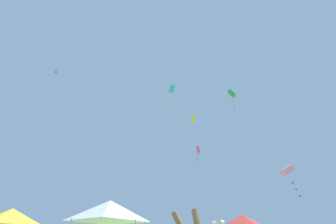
{
  "coord_description": "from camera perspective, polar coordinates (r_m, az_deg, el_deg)",
  "views": [
    {
      "loc": [
        -0.41,
        -5.0,
        1.37
      ],
      "look_at": [
        2.49,
        12.78,
        13.27
      ],
      "focal_mm": 21.41,
      "sensor_mm": 36.0,
      "label": 1
    }
  ],
  "objects": [
    {
      "name": "canopy_tent_yellow",
      "position": [
        19.34,
        -38.37,
        -22.32
      ],
      "size": [
        3.27,
        3.27,
        3.5
      ],
      "color": "#9E9EA3",
      "rests_on": "ground"
    },
    {
      "name": "kite_green_box",
      "position": [
        23.91,
        17.7,
        4.9
      ],
      "size": [
        0.92,
        0.75,
        2.44
      ],
      "color": "green"
    },
    {
      "name": "canopy_tent_white",
      "position": [
        12.03,
        -16.46,
        -25.35
      ],
      "size": [
        3.1,
        3.1,
        3.32
      ],
      "color": "#9E9EA3",
      "rests_on": "ground"
    },
    {
      "name": "canopy_tent_red",
      "position": [
        15.23,
        20.76,
        -27.36
      ],
      "size": [
        2.75,
        2.75,
        2.94
      ],
      "color": "#9E9EA3",
      "rests_on": "ground"
    },
    {
      "name": "kite_purple_box",
      "position": [
        28.63,
        -29.24,
        10.16
      ],
      "size": [
        0.44,
        0.47,
        0.63
      ],
      "color": "purple"
    },
    {
      "name": "kite_cyan_box",
      "position": [
        32.24,
        1.13,
        6.49
      ],
      "size": [
        0.9,
        1.07,
        3.02
      ],
      "color": "#2DB7CC"
    },
    {
      "name": "kite_yellow_box",
      "position": [
        32.22,
        7.22,
        -1.98
      ],
      "size": [
        0.76,
        0.73,
        2.4
      ],
      "color": "yellow"
    },
    {
      "name": "kite_pink_box",
      "position": [
        18.47,
        30.92,
        -14.3
      ],
      "size": [
        1.17,
        0.68,
        2.39
      ],
      "color": "pink"
    },
    {
      "name": "kite_magenta_box",
      "position": [
        29.09,
        8.58,
        -10.66
      ],
      "size": [
        0.78,
        1.11,
        2.22
      ],
      "color": "#D6389E"
    }
  ]
}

